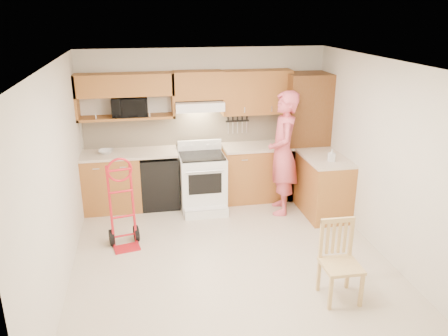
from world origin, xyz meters
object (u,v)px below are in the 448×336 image
object	(u,v)px
microwave	(130,106)
person	(283,154)
range	(203,178)
dining_chair	(341,263)
hand_truck	(123,208)

from	to	relation	value
microwave	person	xyz separation A→B (m)	(2.28, -0.74, -0.67)
range	dining_chair	world-z (taller)	range
range	person	distance (m)	1.33
dining_chair	person	bearing A→B (deg)	89.87
microwave	dining_chair	distance (m)	3.98
range	person	bearing A→B (deg)	-15.30
dining_chair	range	bearing A→B (deg)	114.51
person	dining_chair	world-z (taller)	person
range	dining_chair	xyz separation A→B (m)	(1.15, -2.67, -0.07)
microwave	hand_truck	xyz separation A→B (m)	(-0.15, -1.44, -1.07)
range	dining_chair	bearing A→B (deg)	-66.77
microwave	range	xyz separation A→B (m)	(1.08, -0.41, -1.11)
range	hand_truck	distance (m)	1.60
dining_chair	microwave	bearing A→B (deg)	127.11
range	hand_truck	size ratio (longest dim) A/B	0.92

